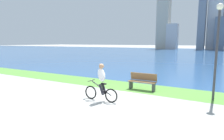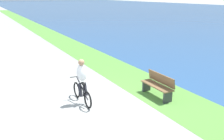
# 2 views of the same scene
# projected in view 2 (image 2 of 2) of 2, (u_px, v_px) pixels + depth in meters

# --- Properties ---
(ground_plane) EXTENTS (300.00, 300.00, 0.00)m
(ground_plane) POSITION_uv_depth(u_px,v_px,m) (92.00, 105.00, 8.83)
(ground_plane) COLOR #9E9E99
(grass_strip_bayside) EXTENTS (120.00, 2.25, 0.01)m
(grass_strip_bayside) POSITION_uv_depth(u_px,v_px,m) (157.00, 91.00, 10.16)
(grass_strip_bayside) COLOR #59933D
(grass_strip_bayside) RESTS_ON ground
(cyclist_lead) EXTENTS (1.68, 0.52, 1.65)m
(cyclist_lead) POSITION_uv_depth(u_px,v_px,m) (82.00, 81.00, 8.78)
(cyclist_lead) COLOR black
(cyclist_lead) RESTS_ON ground
(bench_near_path) EXTENTS (1.50, 0.47, 0.90)m
(bench_near_path) POSITION_uv_depth(u_px,v_px,m) (158.00, 85.00, 9.48)
(bench_near_path) COLOR brown
(bench_near_path) RESTS_ON ground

